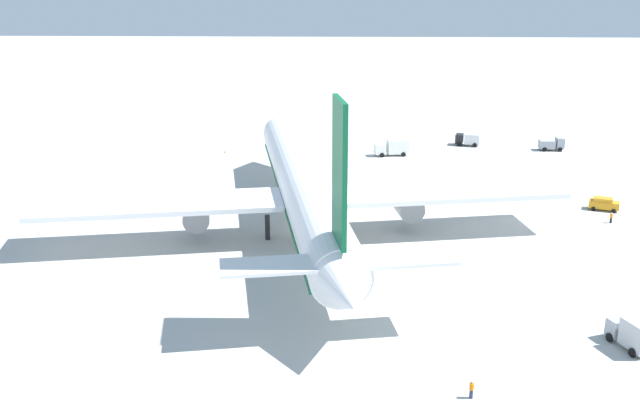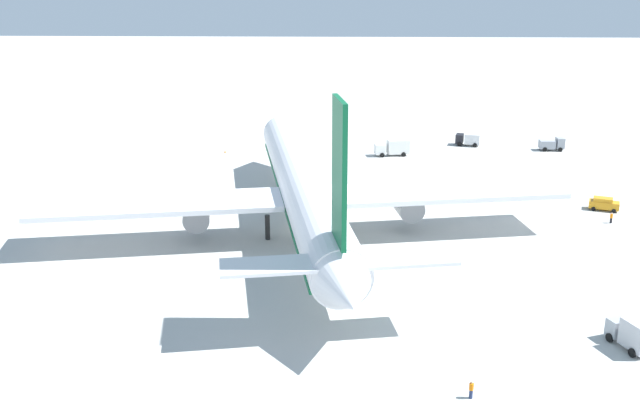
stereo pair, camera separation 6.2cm
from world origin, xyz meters
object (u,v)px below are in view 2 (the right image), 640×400
(airliner, at_px, (303,188))
(service_truck_4, at_px, (633,333))
(service_truck_0, at_px, (552,144))
(traffic_cone_4, at_px, (535,188))
(service_truck_2, at_px, (393,147))
(ground_worker_0, at_px, (471,390))
(service_truck_5, at_px, (469,139))
(service_van, at_px, (604,204))
(traffic_cone_3, at_px, (225,151))
(ground_worker_2, at_px, (611,218))

(airliner, xyz_separation_m, service_truck_4, (-31.59, -33.96, -4.89))
(service_truck_0, bearing_deg, traffic_cone_4, 159.47)
(service_truck_2, relative_size, ground_worker_0, 4.19)
(service_truck_0, relative_size, service_truck_2, 0.69)
(service_truck_0, bearing_deg, service_truck_4, 169.95)
(service_truck_2, xyz_separation_m, traffic_cone_4, (-22.47, -22.43, -1.42))
(traffic_cone_4, bearing_deg, airliner, 119.92)
(service_truck_0, distance_m, traffic_cone_4, 29.62)
(airliner, xyz_separation_m, service_truck_5, (53.30, -31.94, -5.12))
(service_truck_0, height_order, ground_worker_0, service_truck_0)
(service_van, relative_size, ground_worker_0, 2.83)
(service_truck_0, xyz_separation_m, ground_worker_0, (-90.25, 31.62, -0.50))
(service_truck_0, relative_size, ground_worker_0, 2.89)
(traffic_cone_4, bearing_deg, traffic_cone_3, 67.25)
(airliner, distance_m, service_truck_2, 47.21)
(traffic_cone_4, bearing_deg, service_truck_2, 44.95)
(service_truck_5, bearing_deg, service_van, -161.69)
(airliner, bearing_deg, service_truck_2, -19.32)
(service_truck_5, bearing_deg, ground_worker_0, 170.81)
(service_truck_2, xyz_separation_m, service_truck_5, (8.98, -16.40, -0.26))
(service_truck_2, bearing_deg, service_truck_5, -61.29)
(traffic_cone_4, bearing_deg, service_truck_4, 175.71)
(traffic_cone_3, height_order, traffic_cone_4, same)
(ground_worker_2, height_order, traffic_cone_3, ground_worker_2)
(service_van, distance_m, ground_worker_0, 59.60)
(ground_worker_2, relative_size, traffic_cone_3, 2.91)
(airliner, bearing_deg, service_truck_0, -44.28)
(traffic_cone_3, xyz_separation_m, traffic_cone_4, (-23.62, -56.34, 0.00))
(ground_worker_2, bearing_deg, service_van, -8.71)
(service_truck_4, distance_m, traffic_cone_3, 93.16)
(service_truck_5, xyz_separation_m, traffic_cone_3, (-7.83, 50.31, -1.16))
(service_truck_0, xyz_separation_m, service_truck_5, (3.72, 16.41, 0.09))
(service_van, bearing_deg, ground_worker_0, 150.78)
(service_truck_4, bearing_deg, service_van, -15.45)
(service_van, bearing_deg, airliner, 103.89)
(traffic_cone_3, bearing_deg, service_truck_0, -86.48)
(service_truck_4, xyz_separation_m, ground_worker_2, (36.93, -10.95, -0.86))
(airliner, height_order, service_van, airliner)
(service_truck_4, relative_size, traffic_cone_4, 9.77)
(service_truck_0, bearing_deg, service_truck_5, 77.22)
(ground_worker_0, bearing_deg, service_truck_4, -62.18)
(service_truck_5, xyz_separation_m, ground_worker_2, (-47.95, -12.97, -0.63))
(service_truck_2, height_order, traffic_cone_4, service_truck_2)
(service_truck_0, height_order, ground_worker_2, service_truck_0)
(service_van, xyz_separation_m, ground_worker_0, (-52.01, 29.10, -0.18))
(service_truck_0, height_order, service_truck_4, service_truck_4)
(service_truck_2, relative_size, service_van, 1.48)
(service_truck_4, xyz_separation_m, service_truck_5, (84.88, 2.02, -0.23))
(service_truck_2, relative_size, service_truck_4, 1.31)
(service_truck_4, distance_m, traffic_cone_4, 53.60)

